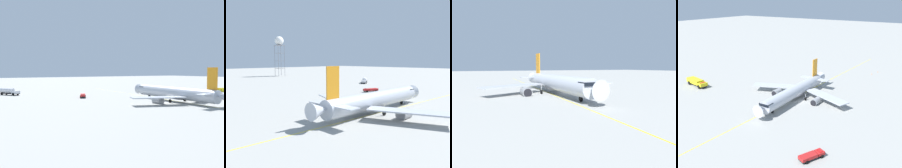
% 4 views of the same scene
% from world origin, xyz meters
% --- Properties ---
extents(ground_plane, '(600.00, 600.00, 0.00)m').
position_xyz_m(ground_plane, '(0.00, 0.00, 0.00)').
color(ground_plane, '#9E9E99').
extents(airliner_main, '(36.49, 38.40, 11.32)m').
position_xyz_m(airliner_main, '(-2.29, 0.52, 2.74)').
color(airliner_main, '#B2B7C1').
rests_on(airliner_main, ground_plane).
extents(fuel_tanker_truck, '(7.31, 8.86, 2.87)m').
position_xyz_m(fuel_tanker_truck, '(41.14, -50.57, 1.58)').
color(fuel_tanker_truck, '#232326').
rests_on(fuel_tanker_truck, ground_plane).
extents(ops_pickup_truck, '(4.11, 6.05, 1.41)m').
position_xyz_m(ops_pickup_truck, '(18.62, -26.03, 0.81)').
color(ops_pickup_truck, '#232326').
rests_on(ops_pickup_truck, ground_plane).
extents(fire_tender_truck, '(11.10, 4.58, 2.50)m').
position_xyz_m(fire_tender_truck, '(-41.52, -8.30, 1.54)').
color(fire_tender_truck, '#232326').
rests_on(fire_tender_truck, ground_plane).
extents(taxiway_centreline, '(8.09, 140.84, 0.01)m').
position_xyz_m(taxiway_centreline, '(-3.26, 3.30, 0.00)').
color(taxiway_centreline, yellow).
rests_on(taxiway_centreline, ground_plane).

